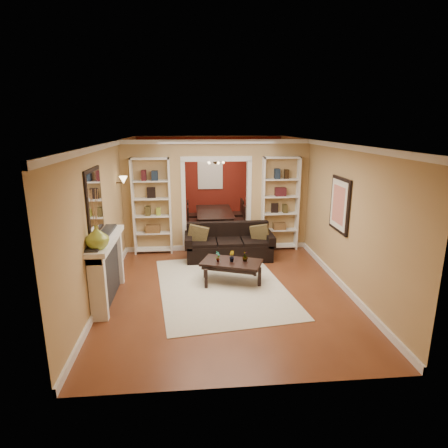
{
  "coord_description": "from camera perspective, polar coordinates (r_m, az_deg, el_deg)",
  "views": [
    {
      "loc": [
        -0.62,
        -7.79,
        3.04
      ],
      "look_at": [
        0.01,
        -0.8,
        1.17
      ],
      "focal_mm": 30.0,
      "sensor_mm": 36.0,
      "label": 1
    }
  ],
  "objects": [
    {
      "name": "wall_left",
      "position": [
        8.13,
        -16.59,
        2.33
      ],
      "size": [
        0.0,
        8.0,
        8.0
      ],
      "primitive_type": "plane",
      "rotation": [
        1.57,
        0.0,
        1.57
      ],
      "color": "tan",
      "rests_on": "ground"
    },
    {
      "name": "bookshelf_left",
      "position": [
        9.06,
        -10.92,
        2.64
      ],
      "size": [
        0.9,
        0.3,
        2.3
      ],
      "primitive_type": "cube",
      "color": "white",
      "rests_on": "floor"
    },
    {
      "name": "red_back_panel",
      "position": [
        11.9,
        -2.11,
        6.63
      ],
      "size": [
        4.44,
        0.04,
        2.64
      ],
      "primitive_type": "cube",
      "color": "maroon",
      "rests_on": "floor"
    },
    {
      "name": "vase",
      "position": [
        6.12,
        -18.8,
        -1.91
      ],
      "size": [
        0.48,
        0.48,
        0.38
      ],
      "primitive_type": "imported",
      "rotation": [
        0.0,
        0.0,
        0.43
      ],
      "color": "#92A936",
      "rests_on": "fireplace"
    },
    {
      "name": "plant_right",
      "position": [
        7.38,
        3.24,
        -4.93
      ],
      "size": [
        0.15,
        0.15,
        0.2
      ],
      "primitive_type": "imported",
      "rotation": [
        0.0,
        0.0,
        3.96
      ],
      "color": "#336626",
      "rests_on": "coffee_table"
    },
    {
      "name": "dining_window",
      "position": [
        11.83,
        -2.11,
        7.7
      ],
      "size": [
        0.78,
        0.03,
        0.98
      ],
      "primitive_type": "cube",
      "color": "#8CA5CC",
      "rests_on": "wall_back"
    },
    {
      "name": "plant_left",
      "position": [
        7.32,
        -0.94,
        -4.99
      ],
      "size": [
        0.12,
        0.14,
        0.22
      ],
      "primitive_type": "imported",
      "rotation": [
        0.0,
        0.0,
        1.04
      ],
      "color": "#336626",
      "rests_on": "coffee_table"
    },
    {
      "name": "dining_chair_ne",
      "position": [
        10.49,
        1.84,
        0.56
      ],
      "size": [
        0.55,
        0.55,
        0.87
      ],
      "primitive_type": "cube",
      "rotation": [
        0.0,
        0.0,
        -1.9
      ],
      "color": "black",
      "rests_on": "floor"
    },
    {
      "name": "dining_chair_nw",
      "position": [
        10.41,
        -4.18,
        0.46
      ],
      "size": [
        0.46,
        0.46,
        0.88
      ],
      "primitive_type": "cube",
      "rotation": [
        0.0,
        0.0,
        1.52
      ],
      "color": "black",
      "rests_on": "floor"
    },
    {
      "name": "area_rug",
      "position": [
        7.36,
        -0.37,
        -9.41
      ],
      "size": [
        2.74,
        3.55,
        0.01
      ],
      "primitive_type": "cube",
      "rotation": [
        0.0,
        0.0,
        0.13
      ],
      "color": "beige",
      "rests_on": "floor"
    },
    {
      "name": "partition_wall",
      "position": [
        9.16,
        -1.17,
        4.32
      ],
      "size": [
        4.5,
        0.15,
        2.7
      ],
      "primitive_type": "cube",
      "color": "tan",
      "rests_on": "floor"
    },
    {
      "name": "wall_sconce",
      "position": [
        8.56,
        -15.47,
        6.29
      ],
      "size": [
        0.18,
        0.18,
        0.22
      ],
      "primitive_type": "cube",
      "color": "#FFE0A5",
      "rests_on": "wall_left"
    },
    {
      "name": "pillow_left",
      "position": [
        8.57,
        -4.04,
        -1.53
      ],
      "size": [
        0.46,
        0.18,
        0.45
      ],
      "primitive_type": "cube",
      "rotation": [
        0.0,
        0.0,
        -0.12
      ],
      "color": "brown",
      "rests_on": "sofa"
    },
    {
      "name": "wall_right",
      "position": [
        8.47,
        14.81,
        2.94
      ],
      "size": [
        0.0,
        8.0,
        8.0
      ],
      "primitive_type": "plane",
      "rotation": [
        1.57,
        0.0,
        -1.57
      ],
      "color": "tan",
      "rests_on": "ground"
    },
    {
      "name": "framed_art",
      "position": [
        7.5,
        17.17,
        2.83
      ],
      "size": [
        0.04,
        0.85,
        1.05
      ],
      "primitive_type": "cube",
      "color": "black",
      "rests_on": "wall_right"
    },
    {
      "name": "ceiling",
      "position": [
        7.82,
        -0.59,
        12.46
      ],
      "size": [
        8.0,
        8.0,
        0.0
      ],
      "primitive_type": "plane",
      "rotation": [
        3.14,
        0.0,
        0.0
      ],
      "color": "white",
      "rests_on": "ground"
    },
    {
      "name": "dining_chair_sw",
      "position": [
        10.99,
        -4.24,
        1.29
      ],
      "size": [
        0.58,
        0.58,
        0.9
      ],
      "primitive_type": "cube",
      "rotation": [
        0.0,
        0.0,
        1.21
      ],
      "color": "black",
      "rests_on": "floor"
    },
    {
      "name": "plant_center",
      "position": [
        7.34,
        1.16,
        -4.94
      ],
      "size": [
        0.12,
        0.13,
        0.21
      ],
      "primitive_type": "imported",
      "rotation": [
        0.0,
        0.0,
        1.81
      ],
      "color": "#336626",
      "rests_on": "coffee_table"
    },
    {
      "name": "fireplace",
      "position": [
        6.91,
        -17.17,
        -6.61
      ],
      "size": [
        0.32,
        1.7,
        1.16
      ],
      "primitive_type": "cube",
      "color": "white",
      "rests_on": "floor"
    },
    {
      "name": "wall_front",
      "position": [
        4.19,
        3.89,
        -8.86
      ],
      "size": [
        8.0,
        0.0,
        8.0
      ],
      "primitive_type": "plane",
      "rotation": [
        -1.57,
        0.0,
        0.0
      ],
      "color": "tan",
      "rests_on": "ground"
    },
    {
      "name": "floor",
      "position": [
        8.38,
        -0.54,
        -6.32
      ],
      "size": [
        8.0,
        8.0,
        0.0
      ],
      "primitive_type": "plane",
      "color": "brown",
      "rests_on": "ground"
    },
    {
      "name": "dining_table",
      "position": [
        10.75,
        -1.27,
        0.3
      ],
      "size": [
        1.82,
        1.02,
        0.64
      ],
      "primitive_type": "imported",
      "rotation": [
        0.0,
        0.0,
        1.57
      ],
      "color": "black",
      "rests_on": "floor"
    },
    {
      "name": "bookshelf_right",
      "position": [
        9.27,
        8.52,
        3.03
      ],
      "size": [
        0.9,
        0.3,
        2.3
      ],
      "primitive_type": "cube",
      "color": "white",
      "rests_on": "floor"
    },
    {
      "name": "chandelier",
      "position": [
        10.55,
        -1.77,
        9.4
      ],
      "size": [
        0.5,
        0.5,
        0.3
      ],
      "primitive_type": "cube",
      "color": "#342617",
      "rests_on": "ceiling"
    },
    {
      "name": "coffee_table",
      "position": [
        7.46,
        1.15,
        -7.28
      ],
      "size": [
        1.3,
        0.99,
        0.44
      ],
      "primitive_type": "cube",
      "rotation": [
        0.0,
        0.0,
        -0.36
      ],
      "color": "black",
      "rests_on": "floor"
    },
    {
      "name": "wall_back",
      "position": [
        11.92,
        -2.12,
        6.79
      ],
      "size": [
        8.0,
        0.0,
        8.0
      ],
      "primitive_type": "plane",
      "rotation": [
        1.57,
        0.0,
        0.0
      ],
      "color": "tan",
      "rests_on": "ground"
    },
    {
      "name": "sofa",
      "position": [
        8.69,
        0.76,
        -2.74
      ],
      "size": [
        2.04,
        0.88,
        0.8
      ],
      "primitive_type": "cube",
      "color": "black",
      "rests_on": "floor"
    },
    {
      "name": "dining_chair_se",
      "position": [
        11.06,
        1.47,
        1.49
      ],
      "size": [
        0.59,
        0.59,
        0.93
      ],
      "primitive_type": "cube",
      "rotation": [
        0.0,
        0.0,
        -1.93
      ],
      "color": "black",
      "rests_on": "floor"
    },
    {
      "name": "mirror",
      "position": [
        6.6,
        -19.17,
        3.3
      ],
      "size": [
        0.03,
        0.95,
        1.1
      ],
      "primitive_type": "cube",
      "color": "silver",
      "rests_on": "wall_left"
    },
    {
      "name": "pillow_right",
      "position": [
        8.71,
        5.52,
        -1.38
      ],
      "size": [
        0.44,
        0.26,
        0.42
      ],
      "primitive_type": "cube",
      "rotation": [
        0.0,
        0.0,
        -0.37
      ],
      "color": "brown",
      "rests_on": "sofa"
    }
  ]
}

